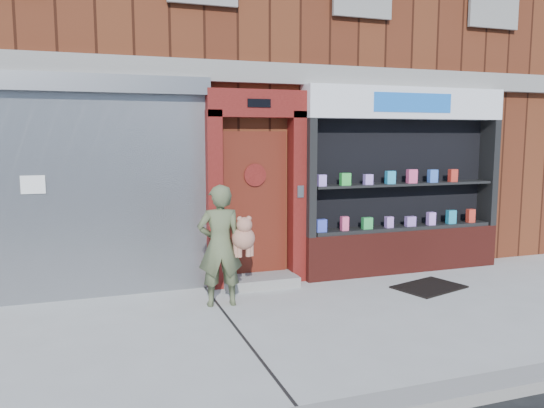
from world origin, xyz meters
name	(u,v)px	position (x,y,z in m)	size (l,w,h in m)	color
ground	(359,317)	(0.00, 0.00, 0.00)	(80.00, 80.00, 0.00)	#9E9E99
curb	(479,390)	(0.00, -2.15, 0.06)	(60.00, 0.30, 0.12)	gray
building	(232,55)	(0.00, 5.99, 4.00)	(12.00, 8.16, 8.00)	#4E2011
shutter_bay	(97,174)	(-3.00, 1.93, 1.72)	(3.10, 0.30, 3.04)	gray
red_door_bay	(256,188)	(-0.75, 1.86, 1.46)	(1.52, 0.58, 2.90)	#4F0F0D
pharmacy_bay	(403,189)	(1.75, 1.81, 1.37)	(3.50, 0.41, 3.00)	#591B15
woman	(222,245)	(-1.49, 1.01, 0.82)	(0.78, 0.45, 1.61)	#525B3C
doormat	(429,287)	(1.59, 0.79, 0.01)	(0.97, 0.68, 0.02)	black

